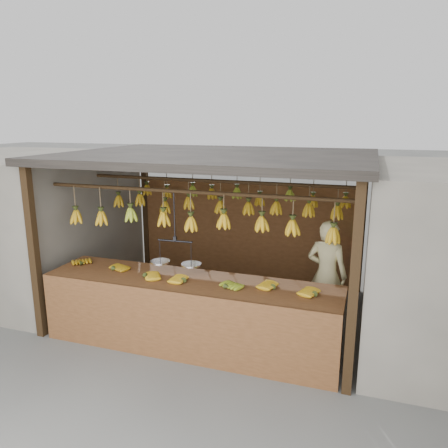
% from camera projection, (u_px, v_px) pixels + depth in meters
% --- Properties ---
extents(ground, '(80.00, 80.00, 0.00)m').
position_uv_depth(ground, '(218.00, 310.00, 6.70)').
color(ground, '#5B5B57').
extents(stall, '(4.30, 3.30, 2.40)m').
position_uv_depth(stall, '(225.00, 180.00, 6.54)').
color(stall, black).
rests_on(stall, ground).
extents(neighbor_left, '(3.00, 3.00, 2.30)m').
position_uv_depth(neighbor_left, '(22.00, 221.00, 7.55)').
color(neighbor_left, slate).
rests_on(neighbor_left, ground).
extents(counter, '(3.78, 0.86, 0.96)m').
position_uv_depth(counter, '(186.00, 298.00, 5.39)').
color(counter, brown).
rests_on(counter, ground).
extents(hanging_bananas, '(3.60, 2.25, 0.39)m').
position_uv_depth(hanging_bananas, '(218.00, 207.00, 6.32)').
color(hanging_bananas, '#BB8814').
rests_on(hanging_bananas, ground).
extents(balance_scale, '(0.67, 0.27, 0.95)m').
position_uv_depth(balance_scale, '(176.00, 259.00, 5.58)').
color(balance_scale, black).
rests_on(balance_scale, ground).
extents(vendor, '(0.63, 0.49, 1.55)m').
position_uv_depth(vendor, '(327.00, 275.00, 6.01)').
color(vendor, beige).
rests_on(vendor, ground).
extents(bag_bundles, '(0.08, 0.26, 1.14)m').
position_uv_depth(bag_bundles, '(357.00, 238.00, 7.11)').
color(bag_bundles, yellow).
rests_on(bag_bundles, ground).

